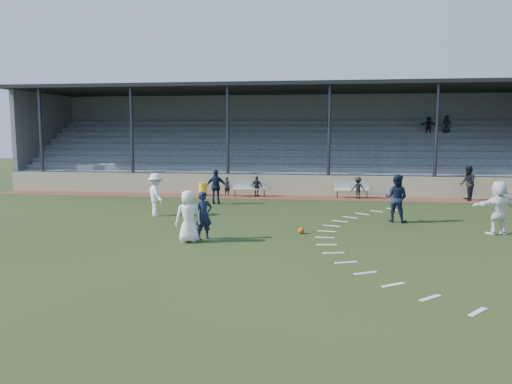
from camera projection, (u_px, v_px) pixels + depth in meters
The scene contains 19 objects.
ground at pixel (247, 235), 18.36m from camera, with size 90.00×90.00×0.00m, color #263616.
cinder_track at pixel (275, 197), 28.68m from camera, with size 34.00×2.00×0.02m, color brown.
retaining_wall at pixel (277, 185), 29.64m from camera, with size 34.00×0.18×1.20m, color tan.
bench_left at pixel (250, 187), 28.96m from camera, with size 2.04×0.84×0.95m.
bench_right at pixel (352, 188), 28.38m from camera, with size 2.04×0.76×0.95m.
trash_bin at pixel (203, 189), 29.31m from camera, with size 0.47×0.47×0.75m, color yellow.
football at pixel (301, 231), 18.63m from camera, with size 0.24×0.24×0.24m, color #D0480C.
player_white_lead at pixel (188, 216), 17.16m from camera, with size 0.88×0.58×1.81m, color white.
player_navy_lead at pixel (204, 215), 17.63m from camera, with size 0.62×0.41×1.71m, color #121A33.
player_navy_mid at pixel (396, 198), 20.95m from camera, with size 0.98×0.76×2.01m, color #121A33.
player_white_wing at pixel (156, 195), 22.46m from camera, with size 1.24×0.71×1.93m, color white.
player_navy_wing at pixel (216, 187), 26.00m from camera, with size 1.06×0.44×1.80m, color #121A33.
player_white_back at pixel (498, 207), 18.46m from camera, with size 1.87×0.59×2.01m, color white.
official at pixel (468, 183), 27.24m from camera, with size 0.92×0.72×1.90m, color black.
sub_left_near at pixel (227, 186), 29.25m from camera, with size 0.40×0.26×1.10m, color black.
sub_left_far at pixel (257, 186), 28.86m from camera, with size 0.69×0.29×1.17m, color black.
sub_right at pixel (358, 188), 27.94m from camera, with size 0.78×0.45×1.21m, color black.
grandstand at pixel (284, 154), 34.07m from camera, with size 34.60×9.00×6.61m.
penalty_arc at pixel (360, 238), 17.80m from camera, with size 3.89×14.63×0.01m.
Camera 1 is at (2.85, -17.80, 3.86)m, focal length 35.00 mm.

